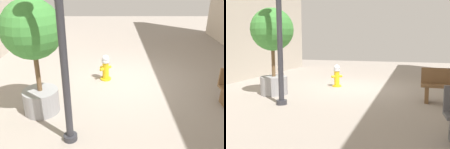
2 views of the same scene
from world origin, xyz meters
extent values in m
plane|color=gray|center=(0.00, 0.00, 0.00)|extent=(23.40, 23.40, 0.00)
cylinder|color=gold|center=(0.61, -0.12, 0.03)|extent=(0.34, 0.34, 0.05)
cylinder|color=gold|center=(0.61, -0.12, 0.32)|extent=(0.20, 0.20, 0.53)
cylinder|color=silver|center=(0.61, -0.12, 0.61)|extent=(0.25, 0.25, 0.06)
sphere|color=silver|center=(0.61, -0.12, 0.71)|extent=(0.23, 0.23, 0.23)
cylinder|color=gold|center=(0.71, -0.02, 0.38)|extent=(0.16, 0.15, 0.09)
cylinder|color=gold|center=(0.50, -0.21, 0.38)|extent=(0.16, 0.15, 0.09)
cylinder|color=gold|center=(0.71, -0.24, 0.34)|extent=(0.18, 0.18, 0.12)
cylinder|color=gray|center=(2.12, 1.75, 0.29)|extent=(0.84, 0.84, 0.58)
cylinder|color=brown|center=(2.12, 1.75, 1.11)|extent=(0.11, 0.11, 1.07)
sphere|color=#3D8438|center=(2.12, 1.75, 2.04)|extent=(1.32, 1.32, 1.32)
cylinder|color=#2D2D33|center=(1.26, 2.84, 0.06)|extent=(0.28, 0.28, 0.12)
cylinder|color=#2D2D33|center=(1.26, 2.84, 2.09)|extent=(0.14, 0.14, 3.93)
camera|label=1|loc=(0.41, 6.76, 3.18)|focal=38.02mm
camera|label=2|loc=(-2.11, 8.82, 1.72)|focal=41.01mm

